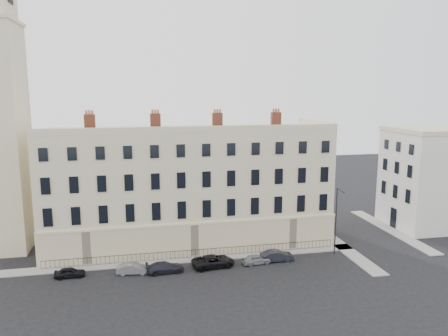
{
  "coord_description": "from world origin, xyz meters",
  "views": [
    {
      "loc": [
        -12.79,
        -44.04,
        19.94
      ],
      "look_at": [
        -1.53,
        10.0,
        10.04
      ],
      "focal_mm": 35.0,
      "sensor_mm": 36.0,
      "label": 1
    }
  ],
  "objects_px": {
    "car_d": "(213,261)",
    "streetlamp": "(336,218)",
    "car_c": "(165,267)",
    "car_a": "(70,272)",
    "car_b": "(133,268)",
    "car_f": "(277,256)",
    "car_e": "(256,259)"
  },
  "relations": [
    {
      "from": "car_d",
      "to": "streetlamp",
      "type": "xyz_separation_m",
      "value": [
        15.37,
        0.86,
        3.95
      ]
    },
    {
      "from": "car_c",
      "to": "car_d",
      "type": "relative_size",
      "value": 0.85
    },
    {
      "from": "car_a",
      "to": "car_d",
      "type": "xyz_separation_m",
      "value": [
        15.68,
        -0.4,
        0.13
      ]
    },
    {
      "from": "car_b",
      "to": "car_a",
      "type": "bearing_deg",
      "value": 93.12
    },
    {
      "from": "car_c",
      "to": "car_f",
      "type": "bearing_deg",
      "value": -90.59
    },
    {
      "from": "car_a",
      "to": "streetlamp",
      "type": "bearing_deg",
      "value": -90.5
    },
    {
      "from": "car_a",
      "to": "car_b",
      "type": "xyz_separation_m",
      "value": [
        6.73,
        -0.44,
        0.05
      ]
    },
    {
      "from": "car_b",
      "to": "car_c",
      "type": "relative_size",
      "value": 0.87
    },
    {
      "from": "car_b",
      "to": "car_c",
      "type": "height_order",
      "value": "car_c"
    },
    {
      "from": "car_a",
      "to": "streetlamp",
      "type": "relative_size",
      "value": 0.39
    },
    {
      "from": "car_f",
      "to": "streetlamp",
      "type": "xyz_separation_m",
      "value": [
        7.72,
        0.67,
        3.98
      ]
    },
    {
      "from": "car_d",
      "to": "car_a",
      "type": "bearing_deg",
      "value": 80.72
    },
    {
      "from": "car_e",
      "to": "car_f",
      "type": "distance_m",
      "value": 2.65
    },
    {
      "from": "car_c",
      "to": "car_d",
      "type": "bearing_deg",
      "value": -88.67
    },
    {
      "from": "car_f",
      "to": "car_b",
      "type": "bearing_deg",
      "value": 90.97
    },
    {
      "from": "car_f",
      "to": "car_e",
      "type": "bearing_deg",
      "value": 97.93
    },
    {
      "from": "car_b",
      "to": "streetlamp",
      "type": "xyz_separation_m",
      "value": [
        24.32,
        0.9,
        4.04
      ]
    },
    {
      "from": "car_a",
      "to": "car_e",
      "type": "xyz_separation_m",
      "value": [
        20.71,
        -0.57,
        0.02
      ]
    },
    {
      "from": "car_c",
      "to": "car_d",
      "type": "distance_m",
      "value": 5.56
    },
    {
      "from": "car_a",
      "to": "car_f",
      "type": "bearing_deg",
      "value": -91.86
    },
    {
      "from": "car_d",
      "to": "car_f",
      "type": "distance_m",
      "value": 7.66
    },
    {
      "from": "car_e",
      "to": "car_f",
      "type": "relative_size",
      "value": 0.85
    },
    {
      "from": "car_c",
      "to": "car_b",
      "type": "bearing_deg",
      "value": 79.55
    },
    {
      "from": "car_a",
      "to": "car_c",
      "type": "bearing_deg",
      "value": -96.2
    },
    {
      "from": "car_a",
      "to": "streetlamp",
      "type": "height_order",
      "value": "streetlamp"
    },
    {
      "from": "streetlamp",
      "to": "car_b",
      "type": "bearing_deg",
      "value": -177.32
    },
    {
      "from": "streetlamp",
      "to": "car_e",
      "type": "bearing_deg",
      "value": -173.76
    },
    {
      "from": "car_c",
      "to": "car_a",
      "type": "bearing_deg",
      "value": 81.74
    },
    {
      "from": "car_a",
      "to": "car_e",
      "type": "distance_m",
      "value": 20.72
    },
    {
      "from": "car_b",
      "to": "streetlamp",
      "type": "distance_m",
      "value": 24.67
    },
    {
      "from": "car_e",
      "to": "streetlamp",
      "type": "height_order",
      "value": "streetlamp"
    },
    {
      "from": "car_d",
      "to": "car_f",
      "type": "xyz_separation_m",
      "value": [
        7.66,
        0.19,
        -0.03
      ]
    }
  ]
}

